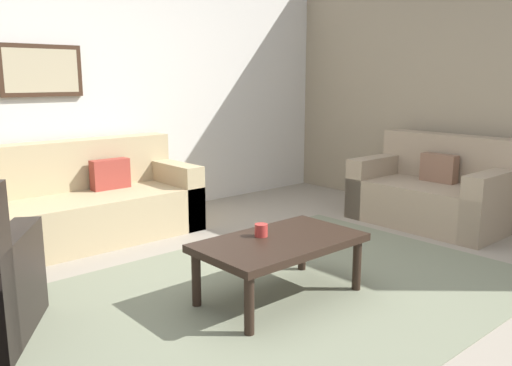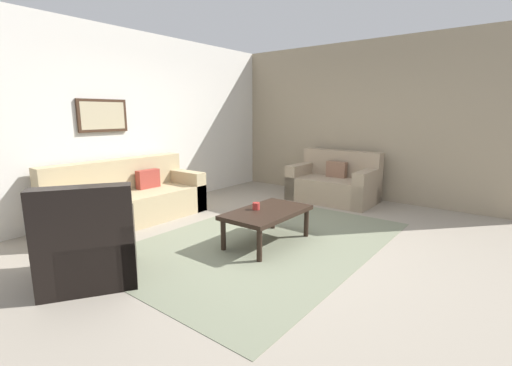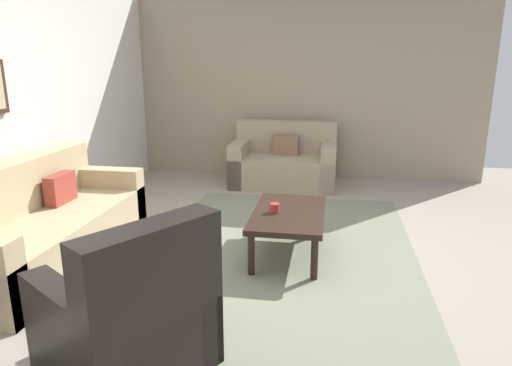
% 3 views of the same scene
% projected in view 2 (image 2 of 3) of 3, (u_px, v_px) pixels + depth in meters
% --- Properties ---
extents(ground_plane, '(8.00, 8.00, 0.00)m').
position_uv_depth(ground_plane, '(265.00, 241.00, 4.34)').
color(ground_plane, gray).
extents(rear_partition, '(6.00, 0.12, 2.80)m').
position_uv_depth(rear_partition, '(135.00, 122.00, 5.63)').
color(rear_partition, silver).
rests_on(rear_partition, ground_plane).
extents(stone_feature_panel, '(0.12, 5.20, 2.80)m').
position_uv_depth(stone_feature_panel, '(364.00, 121.00, 6.38)').
color(stone_feature_panel, gray).
rests_on(stone_feature_panel, ground_plane).
extents(area_rug, '(3.55, 2.44, 0.01)m').
position_uv_depth(area_rug, '(265.00, 241.00, 4.34)').
color(area_rug, slate).
rests_on(area_rug, ground_plane).
extents(couch_main, '(2.18, 0.88, 0.88)m').
position_uv_depth(couch_main, '(127.00, 200.00, 5.13)').
color(couch_main, tan).
rests_on(couch_main, ground_plane).
extents(couch_loveseat, '(0.89, 1.45, 0.88)m').
position_uv_depth(couch_loveseat, '(335.00, 184.00, 6.32)').
color(couch_loveseat, gray).
rests_on(couch_loveseat, ground_plane).
extents(armchair_leather, '(1.11, 1.11, 0.95)m').
position_uv_depth(armchair_leather, '(90.00, 250.00, 3.25)').
color(armchair_leather, black).
rests_on(armchair_leather, ground_plane).
extents(coffee_table, '(1.10, 0.64, 0.41)m').
position_uv_depth(coffee_table, '(267.00, 214.00, 4.21)').
color(coffee_table, black).
rests_on(coffee_table, ground_plane).
extents(cup, '(0.09, 0.09, 0.08)m').
position_uv_depth(cup, '(256.00, 206.00, 4.22)').
color(cup, '#B2332D').
rests_on(cup, coffee_table).
extents(framed_artwork, '(0.74, 0.04, 0.47)m').
position_uv_depth(framed_artwork, '(103.00, 116.00, 5.11)').
color(framed_artwork, '#382316').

